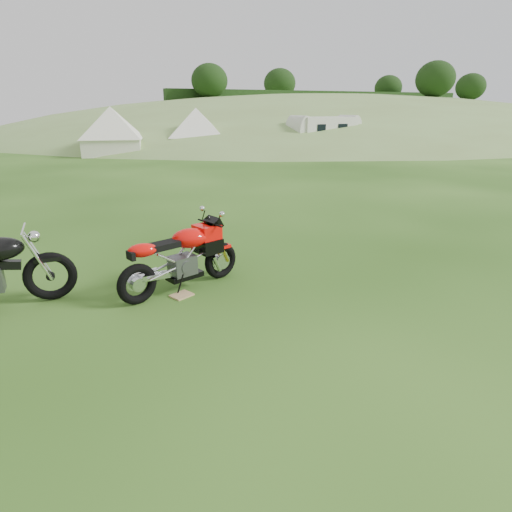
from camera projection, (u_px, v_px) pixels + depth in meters
name	position (u px, v px, depth m)	size (l,w,h in m)	color
ground	(292.00, 312.00, 5.49)	(120.00, 120.00, 0.00)	#1E420E
hillside	(324.00, 131.00, 49.03)	(80.00, 64.00, 8.00)	olive
hedgerow	(324.00, 131.00, 49.03)	(36.00, 1.20, 8.60)	black
sport_motorcycle	(181.00, 253.00, 6.00)	(1.85, 0.46, 1.11)	red
plywood_board	(182.00, 295.00, 5.96)	(0.28, 0.23, 0.02)	tan
tent_left	(112.00, 131.00, 23.49)	(3.00, 3.00, 2.60)	white
tent_mid	(197.00, 130.00, 24.99)	(2.95, 2.95, 2.56)	white
tent_right	(271.00, 131.00, 27.41)	(2.59, 2.59, 2.24)	beige
caravan	(324.00, 134.00, 25.35)	(4.38, 1.96, 2.05)	silver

